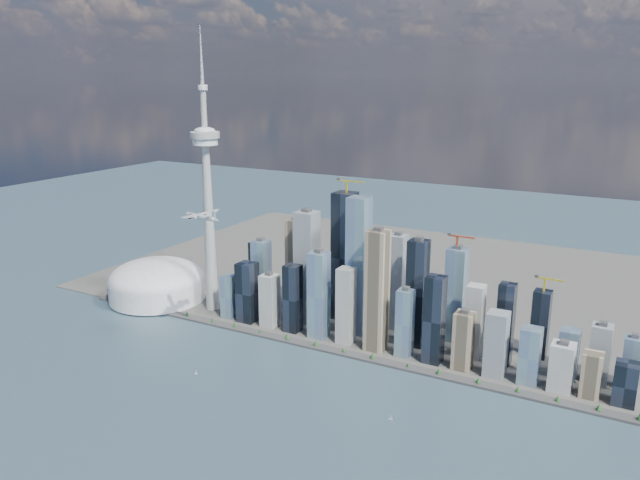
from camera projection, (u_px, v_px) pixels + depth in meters
The scene contains 10 objects.
ground at pixel (246, 417), 874.51m from camera, with size 4000.00×4000.00×0.00m, color #314A56.
seawall at pixel (329, 350), 1086.13m from camera, with size 1100.00×22.00×4.00m, color #383838.
land at pixel (418, 278), 1468.10m from camera, with size 1400.00×900.00×3.00m, color #4C4C47.
shoreline_trees at pixel (329, 346), 1084.39m from camera, with size 960.53×7.20×8.80m.
skyscraper_cluster at pixel (381, 295), 1110.68m from camera, with size 736.00×142.00×275.94m.
needle_tower at pixel (208, 196), 1216.07m from camera, with size 56.00×56.00×550.50m.
dome_stadium at pixel (157, 282), 1322.71m from camera, with size 200.00×200.00×86.00m.
airplane at pixel (201, 216), 1006.49m from camera, with size 78.46×69.70×19.17m.
sailboat_west at pixel (196, 373), 1000.69m from camera, with size 5.96×1.91×8.26m.
sailboat_east at pixel (391, 418), 868.51m from camera, with size 6.30×2.29×8.70m.
Camera 1 is at (466.12, -635.92, 464.96)m, focal length 35.00 mm.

